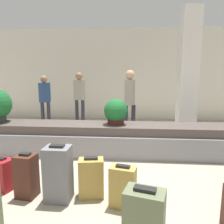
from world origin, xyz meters
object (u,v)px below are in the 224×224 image
(pillar, at_px, (188,75))
(suitcase_5, at_px, (123,187))
(suitcase_8, at_px, (58,174))
(potted_plant_0, at_px, (116,112))
(traveler_1, at_px, (45,96))
(traveler_2, at_px, (79,94))
(suitcase_3, at_px, (91,178))
(suitcase_7, at_px, (27,176))
(traveler_0, at_px, (130,97))
(suitcase_2, at_px, (144,224))
(suitcase_6, at_px, (0,173))

(pillar, bearing_deg, suitcase_5, -115.44)
(pillar, distance_m, suitcase_8, 4.07)
(potted_plant_0, xyz_separation_m, traveler_1, (-2.38, 2.32, 0.06))
(suitcase_5, distance_m, traveler_2, 4.74)
(suitcase_3, height_order, suitcase_7, suitcase_7)
(suitcase_7, bearing_deg, suitcase_8, 1.90)
(traveler_0, bearing_deg, suitcase_2, 20.39)
(suitcase_6, bearing_deg, traveler_2, 106.77)
(suitcase_6, distance_m, potted_plant_0, 2.28)
(suitcase_6, height_order, potted_plant_0, potted_plant_0)
(suitcase_2, relative_size, suitcase_6, 1.39)
(pillar, distance_m, traveler_2, 3.35)
(suitcase_7, xyz_separation_m, potted_plant_0, (1.07, 1.72, 0.57))
(suitcase_8, bearing_deg, suitcase_3, 16.90)
(suitcase_7, distance_m, traveler_2, 4.35)
(suitcase_2, relative_size, suitcase_5, 1.21)
(suitcase_7, xyz_separation_m, traveler_0, (1.35, 3.07, 0.74))
(suitcase_5, bearing_deg, suitcase_8, -172.99)
(suitcase_3, distance_m, suitcase_5, 0.47)
(traveler_1, bearing_deg, traveler_2, 131.70)
(suitcase_3, height_order, traveler_2, traveler_2)
(suitcase_5, height_order, potted_plant_0, potted_plant_0)
(suitcase_5, height_order, traveler_1, traveler_1)
(suitcase_5, relative_size, potted_plant_0, 1.05)
(suitcase_3, xyz_separation_m, potted_plant_0, (0.22, 1.66, 0.60))
(potted_plant_0, distance_m, traveler_0, 1.38)
(traveler_1, relative_size, traveler_2, 0.94)
(suitcase_7, height_order, traveler_0, traveler_0)
(traveler_0, bearing_deg, suitcase_3, 9.01)
(suitcase_8, height_order, potted_plant_0, potted_plant_0)
(potted_plant_0, distance_m, traveler_2, 2.89)
(suitcase_3, relative_size, traveler_0, 0.32)
(suitcase_8, relative_size, traveler_0, 0.43)
(potted_plant_0, xyz_separation_m, traveler_2, (-1.33, 2.56, 0.13))
(pillar, xyz_separation_m, suitcase_5, (-1.51, -3.18, -1.34))
(suitcase_6, xyz_separation_m, suitcase_8, (0.92, -0.21, 0.14))
(suitcase_5, distance_m, suitcase_8, 0.84)
(pillar, xyz_separation_m, traveler_1, (-4.10, 0.99, -0.67))
(traveler_0, height_order, traveler_1, traveler_0)
(potted_plant_0, bearing_deg, suitcase_8, -109.39)
(suitcase_8, bearing_deg, suitcase_6, 168.23)
(suitcase_7, bearing_deg, suitcase_6, 167.78)
(potted_plant_0, relative_size, traveler_2, 0.31)
(traveler_1, bearing_deg, traveler_0, 98.33)
(suitcase_5, bearing_deg, suitcase_6, -176.60)
(suitcase_5, height_order, traveler_0, traveler_0)
(suitcase_2, xyz_separation_m, traveler_1, (-2.79, 4.89, 0.61))
(suitcase_7, xyz_separation_m, traveler_2, (-0.26, 4.29, 0.71))
(suitcase_6, relative_size, suitcase_7, 0.78)
(suitcase_2, bearing_deg, pillar, 86.77)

